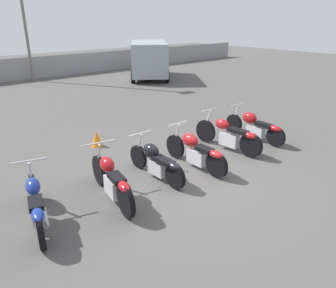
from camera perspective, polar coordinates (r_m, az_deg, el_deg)
name	(u,v)px	position (r m, az deg, el deg)	size (l,w,h in m)	color
ground_plane	(188,178)	(7.73, 3.50, -5.98)	(60.00, 60.00, 0.00)	#514F4C
motorcycle_slot_0	(36,204)	(6.37, -22.00, -9.71)	(0.83, 2.06, 1.01)	black
motorcycle_slot_1	(112,180)	(6.77, -9.75, -6.24)	(0.74, 2.15, 1.04)	black
motorcycle_slot_2	(157,162)	(7.58, -2.01, -3.08)	(0.66, 1.97, 0.95)	black
motorcycle_slot_3	(196,151)	(8.13, 4.85, -1.26)	(0.59, 2.13, 1.00)	black
motorcycle_slot_4	(229,135)	(9.34, 10.55, 1.51)	(0.62, 2.26, 1.04)	black
motorcycle_slot_5	(255,126)	(10.33, 14.92, 3.01)	(0.59, 2.19, 0.96)	black
parked_van	(149,58)	(20.46, -3.31, 14.69)	(4.23, 4.76, 2.12)	#999EA8
traffic_cone_near	(97,139)	(9.72, -12.31, 0.89)	(0.33, 0.33, 0.45)	orange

